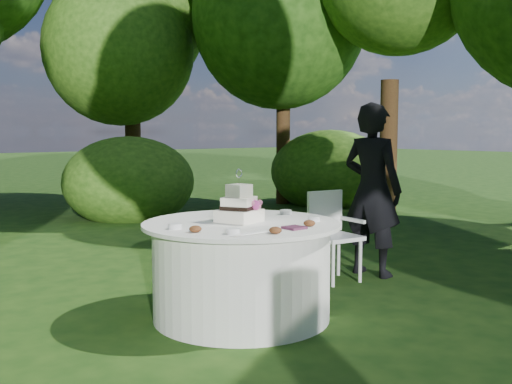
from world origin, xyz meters
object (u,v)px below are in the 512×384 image
Objects in this scene: guest at (372,190)px; chair at (331,228)px; cake at (240,208)px; table at (241,270)px; napkins at (294,228)px.

chair is at bearing 65.85° from guest.
chair is (1.46, 0.39, -0.37)m from cake.
table is 1.76× the size of chair.
guest reaches higher than cake.
guest is 1.94m from cake.
cake is at bearing 100.68° from napkins.
napkins is at bearing -78.71° from table.
guest reaches higher than napkins.
napkins is 0.08× the size of guest.
guest is 1.14× the size of table.
table is at bearing -164.22° from chair.
cake is 1.56m from chair.
napkins is 0.65m from table.
guest is at bearing 7.84° from cake.
cake reaches higher than chair.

